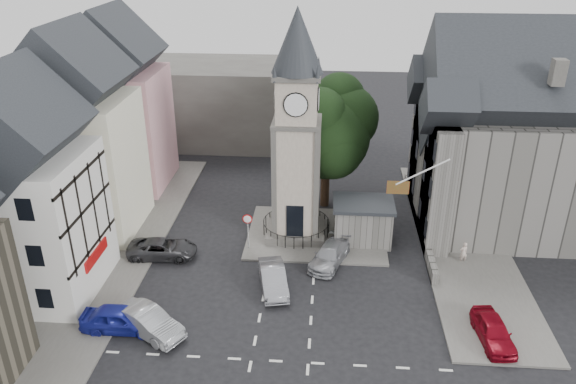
# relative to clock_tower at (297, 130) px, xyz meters

# --- Properties ---
(ground) EXTENTS (120.00, 120.00, 0.00)m
(ground) POSITION_rel_clock_tower_xyz_m (0.00, -7.99, -8.12)
(ground) COLOR black
(ground) RESTS_ON ground
(pavement_west) EXTENTS (6.00, 30.00, 0.14)m
(pavement_west) POSITION_rel_clock_tower_xyz_m (-12.50, -1.99, -8.05)
(pavement_west) COLOR #595651
(pavement_west) RESTS_ON ground
(pavement_east) EXTENTS (6.00, 26.00, 0.14)m
(pavement_east) POSITION_rel_clock_tower_xyz_m (12.00, 0.01, -8.05)
(pavement_east) COLOR #595651
(pavement_east) RESTS_ON ground
(central_island) EXTENTS (10.00, 8.00, 0.16)m
(central_island) POSITION_rel_clock_tower_xyz_m (1.50, 0.01, -8.04)
(central_island) COLOR #595651
(central_island) RESTS_ON ground
(road_markings) EXTENTS (20.00, 8.00, 0.01)m
(road_markings) POSITION_rel_clock_tower_xyz_m (0.00, -13.49, -8.12)
(road_markings) COLOR silver
(road_markings) RESTS_ON ground
(clock_tower) EXTENTS (4.86, 4.86, 16.25)m
(clock_tower) POSITION_rel_clock_tower_xyz_m (0.00, 0.00, 0.00)
(clock_tower) COLOR #4C4944
(clock_tower) RESTS_ON ground
(stone_shelter) EXTENTS (4.30, 3.30, 3.08)m
(stone_shelter) POSITION_rel_clock_tower_xyz_m (4.80, -0.49, -6.57)
(stone_shelter) COLOR #585751
(stone_shelter) RESTS_ON ground
(town_tree) EXTENTS (7.20, 7.20, 10.80)m
(town_tree) POSITION_rel_clock_tower_xyz_m (2.00, 5.01, -1.15)
(town_tree) COLOR black
(town_tree) RESTS_ON ground
(warning_sign_post) EXTENTS (0.70, 0.19, 2.85)m
(warning_sign_post) POSITION_rel_clock_tower_xyz_m (-3.20, -2.56, -6.09)
(warning_sign_post) COLOR black
(warning_sign_post) RESTS_ON ground
(terrace_pink) EXTENTS (8.10, 7.60, 12.80)m
(terrace_pink) POSITION_rel_clock_tower_xyz_m (-15.50, 8.01, -1.54)
(terrace_pink) COLOR #C88A91
(terrace_pink) RESTS_ON ground
(terrace_cream) EXTENTS (8.10, 7.60, 12.80)m
(terrace_cream) POSITION_rel_clock_tower_xyz_m (-15.50, 0.01, -1.54)
(terrace_cream) COLOR beige
(terrace_cream) RESTS_ON ground
(terrace_tudor) EXTENTS (8.10, 7.60, 12.00)m
(terrace_tudor) POSITION_rel_clock_tower_xyz_m (-15.50, -7.99, -1.93)
(terrace_tudor) COLOR silver
(terrace_tudor) RESTS_ON ground
(backdrop_west) EXTENTS (20.00, 10.00, 8.00)m
(backdrop_west) POSITION_rel_clock_tower_xyz_m (-12.00, 20.01, -4.12)
(backdrop_west) COLOR #4C4944
(backdrop_west) RESTS_ON ground
(east_building) EXTENTS (14.40, 11.40, 12.60)m
(east_building) POSITION_rel_clock_tower_xyz_m (15.59, 3.01, -1.86)
(east_building) COLOR #585751
(east_building) RESTS_ON ground
(east_boundary_wall) EXTENTS (0.40, 16.00, 0.90)m
(east_boundary_wall) POSITION_rel_clock_tower_xyz_m (9.20, 2.01, -7.67)
(east_boundary_wall) COLOR #585751
(east_boundary_wall) RESTS_ON ground
(flagpole) EXTENTS (3.68, 0.10, 2.74)m
(flagpole) POSITION_rel_clock_tower_xyz_m (8.00, -3.99, -1.12)
(flagpole) COLOR white
(flagpole) RESTS_ON ground
(car_west_blue) EXTENTS (4.44, 1.84, 1.51)m
(car_west_blue) POSITION_rel_clock_tower_xyz_m (-9.13, -11.61, -7.37)
(car_west_blue) COLOR navy
(car_west_blue) RESTS_ON ground
(car_west_silver) EXTENTS (4.68, 3.69, 1.49)m
(car_west_silver) POSITION_rel_clock_tower_xyz_m (-7.50, -11.75, -7.38)
(car_west_silver) COLOR #A5A8AD
(car_west_silver) RESTS_ON ground
(car_west_grey) EXTENTS (4.84, 2.48, 1.31)m
(car_west_grey) POSITION_rel_clock_tower_xyz_m (-8.96, -3.86, -7.47)
(car_west_grey) COLOR #303033
(car_west_grey) RESTS_ON ground
(car_island_silver) EXTENTS (2.44, 4.58, 1.43)m
(car_island_silver) POSITION_rel_clock_tower_xyz_m (-1.00, -6.95, -7.40)
(car_island_silver) COLOR gray
(car_island_silver) RESTS_ON ground
(car_island_east) EXTENTS (3.23, 4.80, 1.29)m
(car_island_east) POSITION_rel_clock_tower_xyz_m (2.50, -3.79, -7.47)
(car_island_east) COLOR #9A9CA2
(car_island_east) RESTS_ON ground
(car_east_red) EXTENTS (2.01, 4.14, 1.36)m
(car_east_red) POSITION_rel_clock_tower_xyz_m (11.50, -10.99, -7.44)
(car_east_red) COLOR maroon
(car_east_red) RESTS_ON ground
(pedestrian) EXTENTS (0.65, 0.52, 1.55)m
(pedestrian) POSITION_rel_clock_tower_xyz_m (11.50, -2.98, -7.35)
(pedestrian) COLOR beige
(pedestrian) RESTS_ON ground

